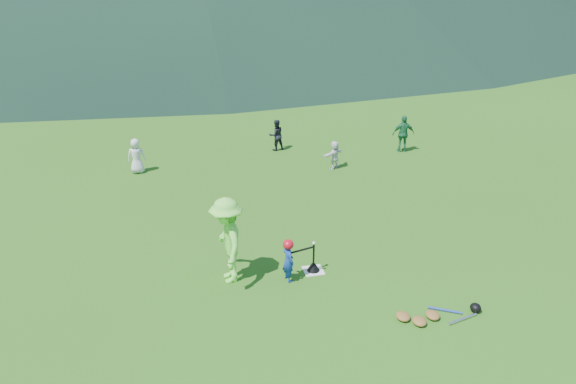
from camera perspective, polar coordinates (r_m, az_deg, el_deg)
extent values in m
plane|color=#2C5914|center=(13.10, 2.59, -8.01)|extent=(120.00, 120.00, 0.00)
cube|color=silver|center=(13.10, 2.59, -7.98)|extent=(0.45, 0.45, 0.02)
sphere|color=white|center=(12.72, 2.65, -5.21)|extent=(0.08, 0.08, 0.08)
imported|color=#153596|center=(12.51, 0.02, -7.01)|extent=(0.32, 0.41, 0.99)
imported|color=#77F447|center=(12.35, -6.18, -4.92)|extent=(0.78, 1.31, 1.99)
imported|color=silver|center=(18.83, -15.15, 3.56)|extent=(0.59, 0.41, 1.16)
imported|color=black|center=(20.21, -1.21, 5.81)|extent=(0.62, 0.52, 1.13)
imported|color=#1F6A3E|center=(20.43, 11.64, 5.82)|extent=(0.82, 0.45, 1.34)
imported|color=silver|center=(18.62, 4.74, 3.78)|extent=(0.91, 0.70, 0.96)
cone|color=black|center=(13.04, 2.60, -7.61)|extent=(0.30, 0.30, 0.18)
cylinder|color=black|center=(12.86, 2.62, -6.32)|extent=(0.04, 0.04, 0.50)
ellipsoid|color=#B90C1B|center=(12.30, 0.02, -5.35)|extent=(0.24, 0.26, 0.22)
cylinder|color=black|center=(12.51, 1.31, -5.94)|extent=(0.62, 0.16, 0.07)
ellipsoid|color=olive|center=(11.75, 13.19, -12.65)|extent=(0.28, 0.34, 0.13)
ellipsoid|color=olive|center=(11.98, 14.47, -12.00)|extent=(0.28, 0.34, 0.13)
ellipsoid|color=olive|center=(11.81, 11.61, -12.27)|extent=(0.28, 0.34, 0.13)
cylinder|color=silver|center=(12.09, 17.30, -12.22)|extent=(0.71, 0.23, 0.06)
cylinder|color=#263FA5|center=(12.24, 15.66, -11.49)|extent=(0.61, 0.39, 0.05)
ellipsoid|color=black|center=(12.38, 18.51, -11.09)|extent=(0.22, 0.24, 0.19)
cube|color=gray|center=(39.25, -9.05, 14.76)|extent=(70.00, 0.03, 1.20)
cube|color=yellow|center=(39.15, -9.11, 15.69)|extent=(70.00, 0.08, 0.08)
cylinder|color=gray|center=(39.25, -9.05, 14.76)|extent=(0.07, 0.07, 1.30)
cylinder|color=#382314|center=(45.43, -26.75, 15.51)|extent=(0.56, 0.56, 3.78)
cylinder|color=#382314|center=(46.11, -20.43, 17.02)|extent=(0.56, 0.56, 4.38)
cylinder|color=#382314|center=(42.94, -14.09, 16.54)|extent=(0.56, 0.56, 3.22)
cylinder|color=#382314|center=(44.64, -7.70, 17.69)|extent=(0.56, 0.56, 3.81)
cylinder|color=#382314|center=(46.83, -1.79, 18.56)|extent=(0.56, 0.56, 4.41)
cylinder|color=#382314|center=(45.27, 5.29, 17.53)|extent=(0.56, 0.56, 3.25)
cylinder|color=#382314|center=(48.34, 10.40, 18.05)|extent=(0.56, 0.56, 3.85)
cylinder|color=#382314|center=(51.67, 21.33, 16.93)|extent=(0.56, 0.56, 3.29)
cylinder|color=#382314|center=(55.64, 24.79, 17.13)|extent=(0.56, 0.56, 3.88)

